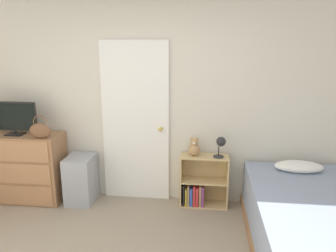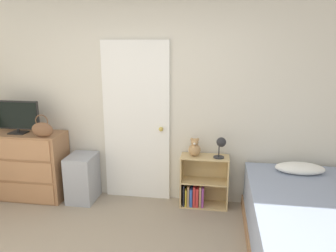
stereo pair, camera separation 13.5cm
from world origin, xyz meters
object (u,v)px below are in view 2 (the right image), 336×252
at_px(storage_bin, 83,178).
at_px(bed, 313,228).
at_px(bookshelf, 201,186).
at_px(teddy_bear, 195,148).
at_px(desk_lamp, 221,144).
at_px(dresser, 24,165).
at_px(tv, 17,116).
at_px(handbag, 42,129).

relative_size(storage_bin, bed, 0.31).
xyz_separation_m(bookshelf, teddy_bear, (-0.09, -0.01, 0.49)).
bearing_deg(desk_lamp, bookshelf, 168.75).
bearing_deg(teddy_bear, desk_lamp, -7.27).
xyz_separation_m(dresser, desk_lamp, (2.53, 0.05, 0.39)).
xyz_separation_m(dresser, bed, (3.41, -0.75, -0.15)).
bearing_deg(tv, dresser, 62.07).
bearing_deg(teddy_bear, tv, -176.97).
bearing_deg(desk_lamp, tv, -178.24).
height_order(teddy_bear, bed, teddy_bear).
xyz_separation_m(handbag, storage_bin, (0.40, 0.15, -0.67)).
bearing_deg(bookshelf, handbag, -173.04).
xyz_separation_m(handbag, teddy_bear, (1.83, 0.23, -0.22)).
bearing_deg(desk_lamp, teddy_bear, 172.73).
height_order(bookshelf, teddy_bear, teddy_bear).
distance_m(bookshelf, bed, 1.40).
height_order(handbag, teddy_bear, handbag).
xyz_separation_m(bookshelf, bed, (1.11, -0.85, 0.02)).
xyz_separation_m(dresser, handbag, (0.38, -0.14, 0.54)).
height_order(tv, handbag, tv).
distance_m(handbag, bookshelf, 2.06).
height_order(tv, bed, tv).
distance_m(dresser, handbag, 0.67).
distance_m(bookshelf, desk_lamp, 0.61).
bearing_deg(dresser, desk_lamp, 1.22).
distance_m(tv, teddy_bear, 2.26).
bearing_deg(bed, dresser, 167.67).
bearing_deg(tv, desk_lamp, 1.76).
relative_size(storage_bin, bookshelf, 0.93).
bearing_deg(handbag, dresser, 160.67).
distance_m(tv, storage_bin, 1.13).
bearing_deg(handbag, tv, 164.42).
bearing_deg(desk_lamp, dresser, -178.78).
bearing_deg(dresser, bed, -12.33).
relative_size(desk_lamp, bed, 0.13).
height_order(bookshelf, desk_lamp, desk_lamp).
relative_size(dresser, desk_lamp, 4.21).
bearing_deg(tv, teddy_bear, 3.03).
xyz_separation_m(tv, desk_lamp, (2.54, 0.08, -0.26)).
bearing_deg(bookshelf, dresser, -177.54).
bearing_deg(teddy_bear, bed, -35.05).
distance_m(storage_bin, bed, 2.73).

